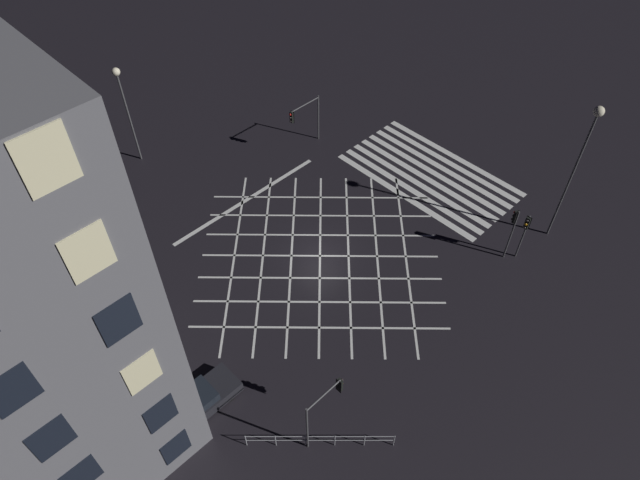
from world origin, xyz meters
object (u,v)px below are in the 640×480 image
at_px(street_lamp_east, 585,144).
at_px(street_lamp_west, 122,93).
at_px(traffic_light_ne_cross, 114,237).
at_px(traffic_light_sw_cross, 525,229).
at_px(traffic_light_sw_main, 513,225).
at_px(street_tree_near, 18,213).
at_px(waiting_car, 199,401).
at_px(traffic_light_nw_cross, 326,402).
at_px(traffic_light_se_cross, 304,115).

height_order(street_lamp_east, street_lamp_west, street_lamp_east).
bearing_deg(street_lamp_east, traffic_light_ne_cross, 50.54).
height_order(traffic_light_ne_cross, street_lamp_west, street_lamp_west).
distance_m(traffic_light_sw_cross, traffic_light_sw_main, 0.86).
bearing_deg(street_tree_near, waiting_car, -176.45).
bearing_deg(traffic_light_nw_cross, traffic_light_sw_cross, -1.11).
distance_m(street_lamp_east, street_lamp_west, 30.59).
height_order(street_tree_near, waiting_car, street_tree_near).
height_order(traffic_light_ne_cross, street_lamp_east, street_lamp_east).
bearing_deg(waiting_car, street_lamp_west, 65.62).
bearing_deg(traffic_light_ne_cross, traffic_light_se_cross, 1.50).
distance_m(traffic_light_se_cross, waiting_car, 22.91).
bearing_deg(traffic_light_ne_cross, traffic_light_sw_cross, -43.64).
bearing_deg(waiting_car, traffic_light_nw_cross, -55.32).
bearing_deg(traffic_light_sw_main, street_lamp_west, 24.24).
xyz_separation_m(traffic_light_se_cross, street_lamp_east, (-18.54, -5.30, 4.66)).
bearing_deg(street_lamp_west, traffic_light_sw_main, -155.76).
xyz_separation_m(traffic_light_sw_cross, traffic_light_nw_cross, (0.33, 17.25, 0.35)).
height_order(traffic_light_sw_cross, street_lamp_east, street_lamp_east).
height_order(traffic_light_nw_cross, waiting_car, traffic_light_nw_cross).
height_order(traffic_light_sw_cross, traffic_light_sw_main, traffic_light_sw_main).
bearing_deg(waiting_car, street_tree_near, 93.55).
distance_m(street_lamp_west, street_tree_near, 11.00).
relative_size(street_tree_near, waiting_car, 1.07).
relative_size(traffic_light_sw_main, traffic_light_ne_cross, 1.27).
xyz_separation_m(traffic_light_se_cross, traffic_light_nw_cross, (-17.81, 15.38, 0.01)).
relative_size(traffic_light_sw_cross, waiting_car, 0.83).
xyz_separation_m(traffic_light_sw_cross, traffic_light_sw_main, (0.62, 0.52, 0.31)).
bearing_deg(waiting_car, traffic_light_sw_cross, -15.52).
xyz_separation_m(street_tree_near, waiting_car, (-16.76, -1.04, -2.76)).
bearing_deg(street_lamp_west, street_tree_near, 108.36).
distance_m(traffic_light_ne_cross, waiting_car, 12.23).
relative_size(traffic_light_sw_cross, street_tree_near, 0.78).
bearing_deg(traffic_light_se_cross, street_tree_near, -12.48).
xyz_separation_m(traffic_light_se_cross, traffic_light_ne_cross, (-0.44, 16.69, -0.65)).
bearing_deg(waiting_car, traffic_light_sw_main, -14.30).
height_order(traffic_light_nw_cross, traffic_light_sw_main, traffic_light_sw_main).
bearing_deg(traffic_light_sw_main, street_tree_near, 44.46).
bearing_deg(street_lamp_west, traffic_light_sw_cross, -155.31).
bearing_deg(traffic_light_nw_cross, traffic_light_se_cross, 49.18).
xyz_separation_m(traffic_light_sw_main, street_lamp_east, (-1.01, -3.95, 4.69)).
xyz_separation_m(traffic_light_nw_cross, traffic_light_sw_main, (0.28, -16.73, -0.04)).
relative_size(street_lamp_west, waiting_car, 1.78).
bearing_deg(waiting_car, traffic_light_ne_cross, 78.05).
height_order(traffic_light_se_cross, traffic_light_sw_main, traffic_light_sw_main).
distance_m(street_tree_near, waiting_car, 17.02).
bearing_deg(street_lamp_east, street_lamp_west, 30.22).
relative_size(traffic_light_sw_main, street_lamp_west, 0.52).
relative_size(traffic_light_sw_main, street_tree_near, 0.87).
distance_m(traffic_light_ne_cross, street_lamp_west, 11.19).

